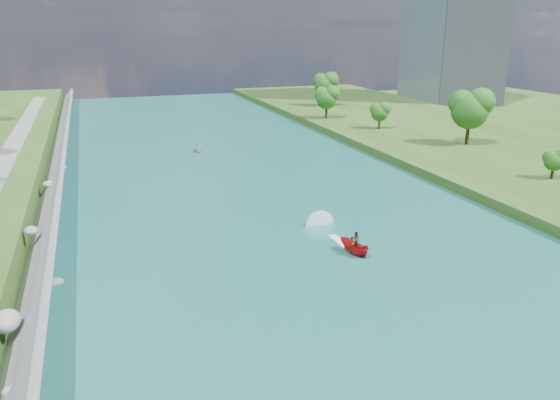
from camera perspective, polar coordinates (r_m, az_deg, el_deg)
name	(u,v)px	position (r m, az deg, el deg)	size (l,w,h in m)	color
ground	(321,267)	(54.11, 4.29, -6.96)	(260.00, 260.00, 0.00)	#2D5119
river_water	(260,205)	(71.56, -2.06, -0.56)	(55.00, 240.00, 0.10)	#196258
berm_east	(557,169)	(97.53, 26.97, 2.92)	(44.00, 240.00, 1.50)	#2D5119
riprap_bank	(46,216)	(67.74, -23.25, -1.58)	(4.73, 236.00, 4.22)	slate
trees_east	(405,107)	(116.10, 12.91, 9.44)	(18.96, 135.37, 12.00)	#215115
motorboat	(347,242)	(58.36, 7.00, -4.34)	(3.60, 18.85, 2.14)	#B20E13
raft	(198,150)	(103.01, -8.61, 5.22)	(2.19, 2.87, 1.51)	gray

